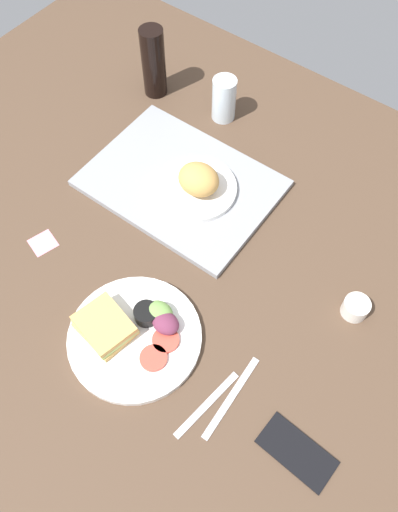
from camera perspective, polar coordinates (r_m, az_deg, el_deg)
The scene contains 11 objects.
ground_plane at distance 116.31cm, azimuth -1.68°, elevation -1.90°, with size 190.00×150.00×3.00cm, color #4C3828.
serving_tray at distance 127.96cm, azimuth -2.02°, elevation 8.12°, with size 45.00×33.00×1.60cm, color gray.
bread_plate_near at distance 123.03cm, azimuth -0.18°, elevation 8.06°, with size 19.74×19.74×8.30cm.
plate_with_salad at distance 107.36cm, azimuth -7.34°, elevation -8.43°, with size 27.75×27.75×5.40cm.
drinking_glass at distance 140.67cm, azimuth 2.80°, elevation 17.05°, with size 6.33×6.33×12.10cm, color silver.
soda_bottle at distance 146.16cm, azimuth -5.09°, elevation 20.67°, with size 6.40×6.40×19.48cm, color black.
espresso_cup at distance 113.39cm, azimuth 17.03°, elevation -5.52°, with size 5.60×5.60×4.00cm, color silver.
fork at distance 103.37cm, azimuth 0.88°, elevation -16.19°, with size 17.00×1.40×0.50cm, color #B7B7BC.
knife at distance 103.91cm, azimuth 3.62°, elevation -15.41°, with size 19.00×1.40×0.50cm, color #B7B7BC.
cell_phone at distance 102.96cm, azimuth 10.84°, elevation -20.61°, with size 14.40×7.20×0.80cm, color black.
sticky_note at distance 123.93cm, azimuth -16.98°, elevation 1.40°, with size 5.60×5.60×0.12cm, color pink.
Camera 1 is at (36.48, -42.95, 100.25)cm, focal length 35.93 mm.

